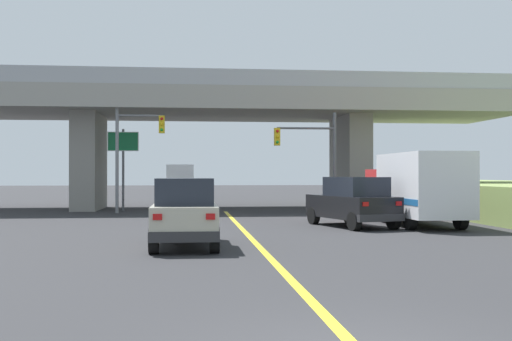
% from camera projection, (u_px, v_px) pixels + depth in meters
% --- Properties ---
extents(ground, '(160.00, 160.00, 0.00)m').
position_uv_depth(ground, '(222.00, 208.00, 39.21)').
color(ground, '#2B2B2D').
extents(overpass_bridge, '(35.87, 9.03, 7.94)m').
position_uv_depth(overpass_bridge, '(222.00, 115.00, 39.24)').
color(overpass_bridge, gray).
rests_on(overpass_bridge, ground).
extents(lane_divider_stripe, '(0.20, 28.73, 0.01)m').
position_uv_depth(lane_divider_stripe, '(249.00, 236.00, 21.75)').
color(lane_divider_stripe, yellow).
rests_on(lane_divider_stripe, ground).
extents(suv_lead, '(1.89, 4.42, 2.02)m').
position_uv_depth(suv_lead, '(185.00, 213.00, 18.54)').
color(suv_lead, '#B7B29E').
rests_on(suv_lead, ground).
extents(suv_crossing, '(3.10, 4.88, 2.02)m').
position_uv_depth(suv_crossing, '(353.00, 202.00, 25.58)').
color(suv_crossing, black).
rests_on(suv_crossing, ground).
extents(box_truck, '(2.33, 7.16, 2.99)m').
position_uv_depth(box_truck, '(417.00, 187.00, 26.27)').
color(box_truck, red).
rests_on(box_truck, ground).
extents(traffic_signal_nearside, '(3.47, 0.36, 5.53)m').
position_uv_depth(traffic_signal_nearside, '(314.00, 150.00, 34.92)').
color(traffic_signal_nearside, '#56595E').
rests_on(traffic_signal_nearside, ground).
extents(traffic_signal_farside, '(2.66, 0.36, 6.05)m').
position_uv_depth(traffic_signal_farside, '(132.00, 144.00, 34.57)').
color(traffic_signal_farside, slate).
rests_on(traffic_signal_farside, ground).
extents(highway_sign, '(1.77, 0.17, 4.74)m').
position_uv_depth(highway_sign, '(123.00, 150.00, 36.54)').
color(highway_sign, '#56595E').
rests_on(highway_sign, ground).
extents(semi_truck_distant, '(2.33, 7.42, 2.94)m').
position_uv_depth(semi_truck_distant, '(181.00, 180.00, 57.14)').
color(semi_truck_distant, navy).
rests_on(semi_truck_distant, ground).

